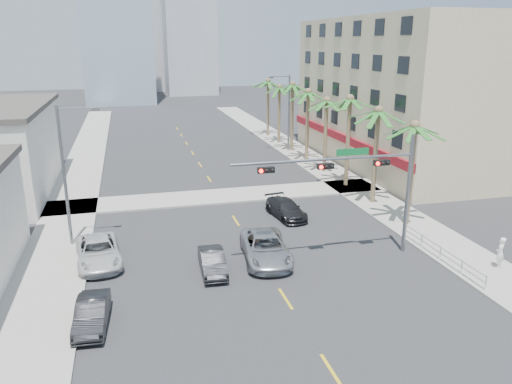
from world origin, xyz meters
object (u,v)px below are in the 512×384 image
Objects in this scene: traffic_signal_mast at (361,177)px; car_parked_far at (98,252)px; car_lane_center at (266,248)px; car_lane_right at (286,209)px; car_lane_left at (212,262)px; car_parked_mid at (92,314)px; pedestrian at (500,253)px.

traffic_signal_mast is 2.10× the size of car_parked_far.
car_lane_center reaches higher than car_lane_right.
car_parked_far is 9.89m from car_lane_center.
traffic_signal_mast is 2.90× the size of car_lane_left.
pedestrian is at bearing 4.87° from car_parked_mid.
car_parked_mid is at bearing -144.13° from car_lane_left.
traffic_signal_mast reaches higher than car_parked_mid.
car_parked_far is 1.38× the size of car_lane_left.
car_parked_far is at bearing 93.94° from car_parked_mid.
car_lane_center is at bearing 16.11° from car_lane_left.
pedestrian is at bearing -59.89° from car_lane_right.
car_parked_far reaches higher than car_lane_right.
car_lane_right is at bearing 50.95° from car_lane_left.
car_parked_mid is (-15.18, -4.14, -4.42)m from traffic_signal_mast.
car_lane_left is 0.68× the size of car_lane_center.
car_lane_center is at bearing -124.50° from car_lane_right.
car_parked_mid is at bearing -36.80° from pedestrian.
car_parked_far is 23.25m from pedestrian.
car_lane_left is 2.08× the size of pedestrian.
car_parked_mid is at bearing -95.96° from car_parked_far.
pedestrian reaches higher than car_parked_far.
car_parked_mid is 10.91m from car_lane_center.
car_parked_mid is 0.85× the size of car_lane_right.
car_parked_far is at bearing -167.08° from car_lane_right.
car_lane_center is 13.43m from pedestrian.
pedestrian reaches higher than car_lane_left.
pedestrian is (22.28, 0.36, 0.43)m from car_parked_mid.
car_lane_right is (-1.98, 7.87, -4.40)m from traffic_signal_mast.
car_parked_mid is at bearing -164.74° from traffic_signal_mast.
car_lane_left is (6.32, -2.82, -0.10)m from car_parked_far.
car_lane_left is at bearing -51.22° from pedestrian.
car_lane_center is 7.83m from car_lane_right.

